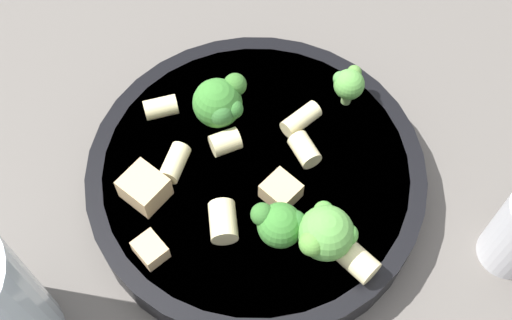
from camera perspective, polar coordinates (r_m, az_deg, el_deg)
The scene contains 16 objects.
ground_plane at distance 0.47m, azimuth -0.00°, elevation -2.41°, with size 2.00×2.00×0.00m, color #5B5651.
pasta_bowl at distance 0.46m, azimuth -0.00°, elevation -1.38°, with size 0.24×0.24×0.03m.
broccoli_floret_0 at distance 0.45m, azimuth -3.27°, elevation 5.06°, with size 0.04×0.04×0.04m.
broccoli_floret_1 at distance 0.47m, azimuth 8.27°, elevation 6.76°, with size 0.02×0.02×0.03m.
broccoli_floret_2 at distance 0.40m, azimuth 6.24°, elevation -6.50°, with size 0.04×0.04×0.04m.
broccoli_floret_3 at distance 0.41m, azimuth 1.91°, elevation -5.79°, with size 0.03×0.03×0.03m.
rigatoni_0 at distance 0.44m, azimuth -7.23°, elevation -0.25°, with size 0.01×0.01×0.03m, color beige.
rigatoni_1 at distance 0.41m, azimuth 8.78°, elevation -8.68°, with size 0.02×0.02×0.03m, color beige.
rigatoni_2 at distance 0.47m, azimuth -8.45°, elevation 4.65°, with size 0.01×0.01×0.02m, color beige.
rigatoni_3 at distance 0.46m, azimuth 4.01°, elevation 3.64°, with size 0.01×0.01×0.03m, color beige.
rigatoni_4 at distance 0.45m, azimuth -2.74°, elevation 1.60°, with size 0.02×0.02×0.02m, color beige.
rigatoni_5 at distance 0.45m, azimuth 4.20°, elevation 1.27°, with size 0.02×0.02×0.02m, color beige.
rigatoni_6 at distance 0.42m, azimuth -2.95°, elevation -5.48°, with size 0.02×0.02×0.03m, color beige.
chicken_chunk_0 at distance 0.43m, azimuth 2.23°, elevation -2.76°, with size 0.02×0.02×0.01m, color tan.
chicken_chunk_1 at distance 0.44m, azimuth -9.95°, elevation -2.19°, with size 0.03×0.03×0.02m, color tan.
chicken_chunk_2 at distance 0.42m, azimuth -9.37°, elevation -7.87°, with size 0.02×0.02×0.01m, color tan.
Camera 1 is at (-0.06, -0.21, 0.42)m, focal length 45.00 mm.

